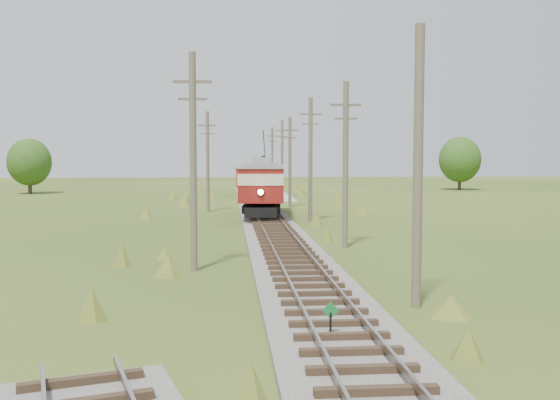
{
  "coord_description": "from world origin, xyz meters",
  "views": [
    {
      "loc": [
        -2.78,
        -13.9,
        4.75
      ],
      "look_at": [
        0.0,
        19.27,
        2.42
      ],
      "focal_mm": 40.0,
      "sensor_mm": 36.0,
      "label": 1
    }
  ],
  "objects": [
    {
      "name": "utility_pole_r_5",
      "position": [
        3.4,
        57.0,
        4.58
      ],
      "size": [
        1.6,
        0.3,
        8.9
      ],
      "color": "brown",
      "rests_on": "ground"
    },
    {
      "name": "utility_pole_r_4",
      "position": [
        3.0,
        44.0,
        4.32
      ],
      "size": [
        1.6,
        0.3,
        8.4
      ],
      "color": "brown",
      "rests_on": "ground"
    },
    {
      "name": "utility_pole_r_3",
      "position": [
        3.2,
        31.0,
        4.63
      ],
      "size": [
        1.6,
        0.3,
        9.0
      ],
      "color": "brown",
      "rests_on": "ground"
    },
    {
      "name": "railbed_main",
      "position": [
        0.0,
        34.0,
        0.19
      ],
      "size": [
        3.6,
        96.0,
        0.57
      ],
      "color": "#605B54",
      "rests_on": "ground"
    },
    {
      "name": "streetcar",
      "position": [
        -0.0,
        34.74,
        2.85
      ],
      "size": [
        4.33,
        13.81,
        6.26
      ],
      "rotation": [
        0.0,
        0.0,
        -0.09
      ],
      "color": "black",
      "rests_on": "ground"
    },
    {
      "name": "utility_pole_r_6",
      "position": [
        3.2,
        70.0,
        4.47
      ],
      "size": [
        1.6,
        0.3,
        8.7
      ],
      "color": "brown",
      "rests_on": "ground"
    },
    {
      "name": "switch_marker",
      "position": [
        -0.2,
        1.5,
        0.63
      ],
      "size": [
        0.45,
        0.06,
        1.08
      ],
      "color": "black",
      "rests_on": "ground"
    },
    {
      "name": "ground",
      "position": [
        0.0,
        0.0,
        0.0
      ],
      "size": [
        260.0,
        260.0,
        0.0
      ],
      "primitive_type": "plane",
      "color": "#2C4314",
      "rests_on": "ground"
    },
    {
      "name": "gravel_pile",
      "position": [
        3.1,
        52.88,
        0.57
      ],
      "size": [
        3.34,
        3.54,
        1.21
      ],
      "color": "gray",
      "rests_on": "ground"
    },
    {
      "name": "utility_pole_l_b",
      "position": [
        -4.5,
        40.0,
        4.42
      ],
      "size": [
        1.6,
        0.3,
        8.6
      ],
      "color": "brown",
      "rests_on": "ground"
    },
    {
      "name": "utility_pole_r_2",
      "position": [
        3.3,
        18.0,
        4.42
      ],
      "size": [
        1.6,
        0.3,
        8.6
      ],
      "color": "brown",
      "rests_on": "ground"
    },
    {
      "name": "utility_pole_r_1",
      "position": [
        3.1,
        5.0,
        4.4
      ],
      "size": [
        0.3,
        0.3,
        8.8
      ],
      "color": "brown",
      "rests_on": "ground"
    },
    {
      "name": "utility_pole_l_a",
      "position": [
        -4.2,
        12.0,
        4.63
      ],
      "size": [
        1.6,
        0.3,
        9.0
      ],
      "color": "brown",
      "rests_on": "ground"
    },
    {
      "name": "tree_mid_a",
      "position": [
        -28.0,
        68.0,
        4.02
      ],
      "size": [
        5.46,
        5.46,
        7.03
      ],
      "color": "#38281C",
      "rests_on": "ground"
    },
    {
      "name": "tree_mid_b",
      "position": [
        30.0,
        72.0,
        4.33
      ],
      "size": [
        5.88,
        5.88,
        7.57
      ],
      "color": "#38281C",
      "rests_on": "ground"
    },
    {
      "name": "gondola",
      "position": [
        0.0,
        61.9,
        2.12
      ],
      "size": [
        3.79,
        8.96,
        2.89
      ],
      "rotation": [
        0.0,
        0.0,
        -0.11
      ],
      "color": "black",
      "rests_on": "ground"
    }
  ]
}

